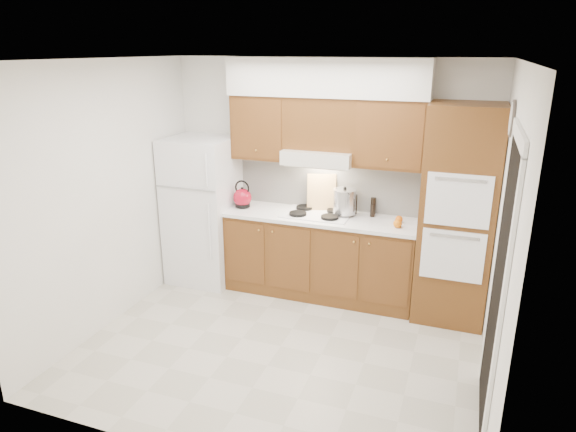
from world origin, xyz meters
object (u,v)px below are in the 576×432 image
object	(u,v)px
fridge	(203,210)
oven_cabinet	(457,216)
stock_pot	(345,202)
kettle	(242,198)

from	to	relation	value
fridge	oven_cabinet	size ratio (longest dim) A/B	0.78
oven_cabinet	stock_pot	bearing A→B (deg)	175.27
oven_cabinet	stock_pot	xyz separation A→B (m)	(-1.17, 0.10, -0.00)
oven_cabinet	kettle	size ratio (longest dim) A/B	10.40
fridge	oven_cabinet	world-z (taller)	oven_cabinet
fridge	kettle	size ratio (longest dim) A/B	8.13
kettle	fridge	bearing A→B (deg)	-159.89
fridge	kettle	bearing A→B (deg)	3.87
oven_cabinet	kettle	distance (m)	2.35
kettle	stock_pot	size ratio (longest dim) A/B	0.82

